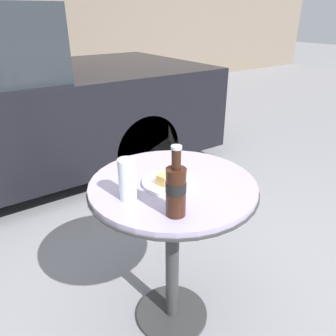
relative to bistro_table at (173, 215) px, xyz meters
name	(u,v)px	position (x,y,z in m)	size (l,w,h in m)	color
ground_plane	(172,314)	(0.00, 0.00, -0.59)	(30.00, 30.00, 0.00)	gray
bistro_table	(173,215)	(0.00, 0.00, 0.00)	(0.68, 0.68, 0.75)	#333333
cola_bottle_left	(176,189)	(-0.13, -0.19, 0.26)	(0.07, 0.07, 0.25)	#33190F
drinking_glass	(128,181)	(-0.21, -0.01, 0.23)	(0.06, 0.06, 0.16)	#C68923
lunch_plate_near	(169,181)	(-0.02, 0.00, 0.17)	(0.21, 0.21, 0.06)	white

